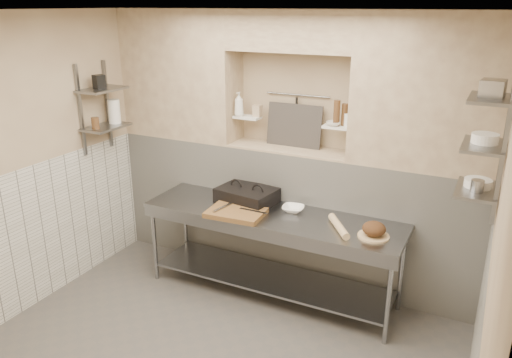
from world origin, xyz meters
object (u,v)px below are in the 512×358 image
Objects in this scene: prep_table at (271,238)px; cutting_board at (236,213)px; rolling_pin at (339,226)px; bowl_alcove at (333,124)px; panini_press at (247,195)px; mixing_bowl at (293,209)px; bottle_soap at (239,104)px; jug_left at (114,111)px; bread_loaf at (374,229)px.

cutting_board is at bearing -149.62° from prep_table.
bowl_alcove is (-0.29, 0.59, 0.80)m from rolling_pin.
bowl_alcove is (0.76, 0.38, 0.76)m from panini_press.
mixing_bowl is 0.48× the size of rolling_pin.
prep_table is 12.04× the size of mixing_bowl.
bottle_soap is at bearing -178.83° from bowl_alcove.
rolling_pin is 2.71m from jug_left.
jug_left is at bearing 179.64° from prep_table.
jug_left is at bearing -158.11° from bottle_soap.
jug_left is (-2.06, -0.15, 0.81)m from mixing_bowl.
mixing_bowl reaches higher than prep_table.
panini_press is at bearing 168.49° from rolling_pin.
panini_press is 0.35m from cutting_board.
jug_left reaches higher than bowl_alcove.
bowl_alcove is 0.54× the size of jug_left.
bowl_alcove reaches higher than panini_press.
mixing_bowl reaches higher than cutting_board.
panini_press is at bearing 179.50° from mixing_bowl.
bowl_alcove is at bearing 12.95° from jug_left.
panini_press is (-0.35, 0.16, 0.34)m from prep_table.
bowl_alcove reaches higher than cutting_board.
bread_loaf is at bearing -44.36° from bowl_alcove.
prep_table is 0.45m from cutting_board.
rolling_pin is (1.05, -0.21, -0.04)m from panini_press.
bread_loaf is at bearing -0.68° from rolling_pin.
panini_press is at bearing 5.64° from jug_left.
bottle_soap is at bearing 155.51° from mixing_bowl.
cutting_board is at bearing -144.24° from mixing_bowl.
bottle_soap is at bearing 140.29° from prep_table.
cutting_board is 2.61× the size of bread_loaf.
mixing_bowl is at bearing 7.36° from panini_press.
rolling_pin is 1.04m from bowl_alcove.
panini_press reaches higher than mixing_bowl.
bread_loaf is 0.81× the size of jug_left.
prep_table is 4.18× the size of panini_press.
bowl_alcove is at bearing 34.14° from panini_press.
rolling_pin is 3.23× the size of bowl_alcove.
bread_loaf reaches higher than prep_table.
bread_loaf is at bearing -14.03° from mixing_bowl.
prep_table is 0.37m from mixing_bowl.
bread_loaf is at bearing -19.23° from bottle_soap.
bottle_soap is at bearing 160.77° from bread_loaf.
jug_left is (-2.30, -0.53, 0.01)m from bowl_alcove.
panini_press is 2.41× the size of jug_left.
rolling_pin is 1.76× the size of bottle_soap.
cutting_board is at bearing -64.76° from bottle_soap.
panini_press is at bearing 155.08° from prep_table.
bottle_soap reaches higher than bowl_alcove.
bottle_soap is 0.99× the size of jug_left.
mixing_bowl is at bearing 165.97° from bread_loaf.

